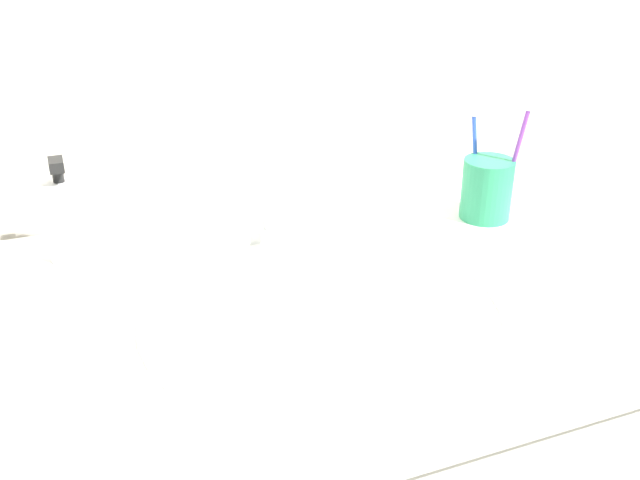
{
  "coord_description": "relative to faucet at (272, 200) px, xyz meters",
  "views": [
    {
      "loc": [
        -0.28,
        -0.8,
        1.38
      ],
      "look_at": [
        0.02,
        -0.03,
        0.97
      ],
      "focal_mm": 39.91,
      "sensor_mm": 36.0,
      "label": 1
    }
  ],
  "objects": [
    {
      "name": "tiled_wall_back",
      "position": [
        -0.02,
        0.18,
        0.25
      ],
      "size": [
        2.37,
        0.04,
        2.4
      ],
      "primitive_type": "cube",
      "color": "beige",
      "rests_on": "ground"
    },
    {
      "name": "sink_basin",
      "position": [
        -0.0,
        -0.24,
        -0.1
      ],
      "size": [
        0.5,
        0.5,
        0.11
      ],
      "color": "white",
      "rests_on": "vanity_counter"
    },
    {
      "name": "faucet",
      "position": [
        0.0,
        0.0,
        0.0
      ],
      "size": [
        0.02,
        0.16,
        0.13
      ],
      "color": "silver",
      "rests_on": "sink_basin"
    },
    {
      "name": "toothbrush_cup",
      "position": [
        0.36,
        -0.06,
        -0.01
      ],
      "size": [
        0.08,
        0.08,
        0.1
      ],
      "primitive_type": "cylinder",
      "color": "#2D9966",
      "rests_on": "vanity_counter"
    },
    {
      "name": "toothbrush_purple",
      "position": [
        0.39,
        -0.08,
        0.06
      ],
      "size": [
        0.04,
        0.03,
        0.21
      ],
      "color": "purple",
      "rests_on": "toothbrush_cup"
    },
    {
      "name": "toothbrush_blue",
      "position": [
        0.35,
        -0.02,
        0.05
      ],
      "size": [
        0.02,
        0.03,
        0.18
      ],
      "color": "blue",
      "rests_on": "toothbrush_cup"
    },
    {
      "name": "soap_dispenser",
      "position": [
        -0.31,
        0.04,
        -0.0
      ],
      "size": [
        0.06,
        0.06,
        0.16
      ],
      "color": "white",
      "rests_on": "vanity_counter"
    }
  ]
}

